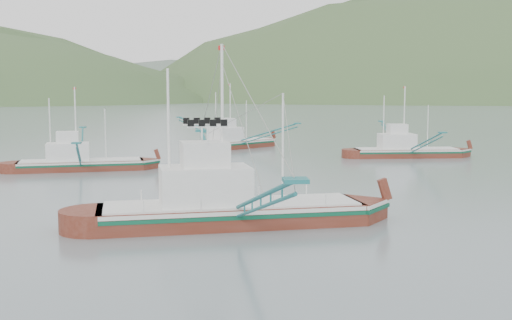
{
  "coord_description": "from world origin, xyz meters",
  "views": [
    {
      "loc": [
        -3.14,
        -40.91,
        8.5
      ],
      "look_at": [
        0.0,
        6.0,
        3.2
      ],
      "focal_mm": 45.0,
      "sensor_mm": 36.0,
      "label": 1
    }
  ],
  "objects": [
    {
      "name": "bg_boat_left",
      "position": [
        -16.97,
        25.99,
        1.55
      ],
      "size": [
        13.06,
        22.76,
        9.29
      ],
      "rotation": [
        0.0,
        0.0,
        0.17
      ],
      "color": "#5B2013",
      "rests_on": "ground"
    },
    {
      "name": "bg_boat_far",
      "position": [
        -0.47,
        49.0,
        2.11
      ],
      "size": [
        19.41,
        20.88,
        9.83
      ],
      "rotation": [
        0.0,
        0.0,
        0.72
      ],
      "color": "#5B2013",
      "rests_on": "ground"
    },
    {
      "name": "bg_boat_right",
      "position": [
        20.45,
        36.18,
        1.29
      ],
      "size": [
        12.87,
        23.24,
        9.4
      ],
      "rotation": [
        0.0,
        0.0,
        0.02
      ],
      "color": "#5B2013",
      "rests_on": "ground"
    },
    {
      "name": "main_boat",
      "position": [
        -2.27,
        -1.68,
        1.95
      ],
      "size": [
        16.82,
        29.48,
        12.0
      ],
      "rotation": [
        0.0,
        0.0,
        0.14
      ],
      "color": "#5B2013",
      "rests_on": "ground"
    },
    {
      "name": "ridge_distant",
      "position": [
        30.0,
        560.0,
        0.0
      ],
      "size": [
        960.0,
        400.0,
        240.0
      ],
      "primitive_type": "ellipsoid",
      "color": "slate",
      "rests_on": "ground"
    },
    {
      "name": "ground",
      "position": [
        0.0,
        0.0,
        0.0
      ],
      "size": [
        1200.0,
        1200.0,
        0.0
      ],
      "primitive_type": "plane",
      "color": "slate",
      "rests_on": "ground"
    }
  ]
}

